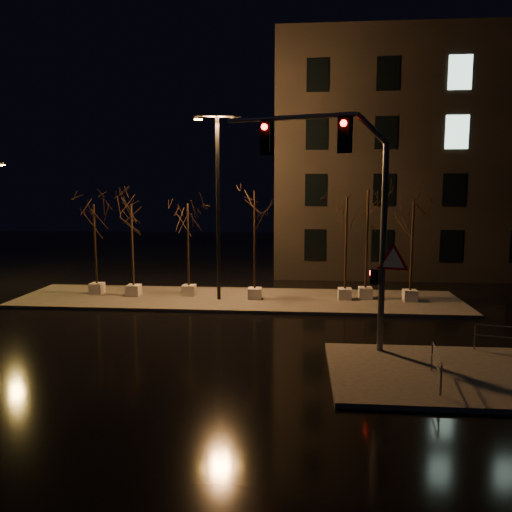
{
  "coord_description": "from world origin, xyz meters",
  "views": [
    {
      "loc": [
        3.04,
        -18.21,
        5.56
      ],
      "look_at": [
        1.26,
        2.18,
        2.8
      ],
      "focal_mm": 35.0,
      "sensor_mm": 36.0,
      "label": 1
    }
  ],
  "objects": [
    {
      "name": "building",
      "position": [
        14.0,
        18.0,
        7.5
      ],
      "size": [
        25.0,
        12.0,
        15.0
      ],
      "primitive_type": "cube",
      "color": "black",
      "rests_on": "ground"
    },
    {
      "name": "guard_rail_b",
      "position": [
        6.92,
        -4.36,
        0.74
      ],
      "size": [
        0.29,
        1.9,
        0.91
      ],
      "rotation": [
        0.0,
        0.0,
        1.44
      ],
      "color": "#54575B",
      "rests_on": "sidewalk_corner"
    },
    {
      "name": "sidewalk_corner",
      "position": [
        7.5,
        -3.5,
        0.07
      ],
      "size": [
        7.0,
        5.0,
        0.15
      ],
      "primitive_type": "cube",
      "color": "#403D39",
      "rests_on": "ground"
    },
    {
      "name": "tree_2",
      "position": [
        -2.55,
        6.37,
        3.8
      ],
      "size": [
        1.8,
        1.8,
        4.81
      ],
      "color": "silver",
      "rests_on": "median"
    },
    {
      "name": "tree_6",
      "position": [
        8.43,
        6.09,
        4.0
      ],
      "size": [
        1.8,
        1.8,
        5.07
      ],
      "color": "silver",
      "rests_on": "median"
    },
    {
      "name": "traffic_signal_mast",
      "position": [
        4.56,
        -1.28,
        5.34
      ],
      "size": [
        6.24,
        1.91,
        7.9
      ],
      "rotation": [
        0.0,
        0.0,
        -0.28
      ],
      "color": "#54575B",
      "rests_on": "sidewalk_corner"
    },
    {
      "name": "tree_1",
      "position": [
        -5.36,
        6.15,
        3.77
      ],
      "size": [
        1.8,
        1.8,
        4.77
      ],
      "color": "silver",
      "rests_on": "median"
    },
    {
      "name": "guard_rail_a",
      "position": [
        10.0,
        -1.5,
        0.74
      ],
      "size": [
        2.03,
        0.52,
        0.9
      ],
      "rotation": [
        0.0,
        0.0,
        -0.23
      ],
      "color": "#54575B",
      "rests_on": "sidewalk_corner"
    },
    {
      "name": "tree_5",
      "position": [
        6.35,
        6.51,
        4.33
      ],
      "size": [
        1.8,
        1.8,
        5.51
      ],
      "color": "silver",
      "rests_on": "median"
    },
    {
      "name": "ground",
      "position": [
        0.0,
        0.0,
        0.0
      ],
      "size": [
        90.0,
        90.0,
        0.0
      ],
      "primitive_type": "plane",
      "color": "black",
      "rests_on": "ground"
    },
    {
      "name": "tree_4",
      "position": [
        5.31,
        6.2,
        4.07
      ],
      "size": [
        1.8,
        1.8,
        5.16
      ],
      "color": "silver",
      "rests_on": "median"
    },
    {
      "name": "median",
      "position": [
        0.0,
        6.0,
        0.07
      ],
      "size": [
        22.0,
        5.0,
        0.15
      ],
      "primitive_type": "cube",
      "color": "#403D39",
      "rests_on": "ground"
    },
    {
      "name": "streetlight_main",
      "position": [
        -0.89,
        5.69,
        5.26
      ],
      "size": [
        2.21,
        0.65,
        8.86
      ],
      "rotation": [
        0.0,
        0.0,
        0.19
      ],
      "color": "black",
      "rests_on": "median"
    },
    {
      "name": "tree_0",
      "position": [
        -7.43,
        6.46,
        3.77
      ],
      "size": [
        1.8,
        1.8,
        4.76
      ],
      "color": "silver",
      "rests_on": "median"
    },
    {
      "name": "tree_3",
      "position": [
        0.88,
        5.89,
        4.31
      ],
      "size": [
        1.8,
        1.8,
        5.48
      ],
      "color": "silver",
      "rests_on": "median"
    }
  ]
}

